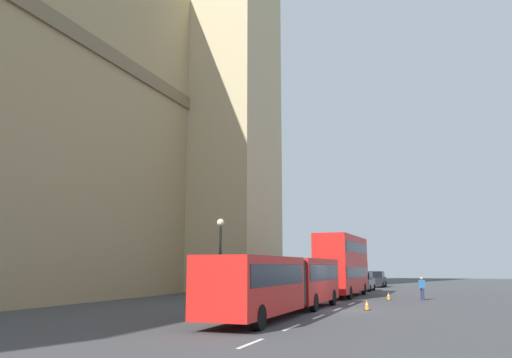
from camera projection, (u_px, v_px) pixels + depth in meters
name	position (u px, v px, depth m)	size (l,w,h in m)	color
ground_plane	(335.00, 310.00, 28.26)	(160.00, 160.00, 0.00)	#424244
lane_centre_marking	(306.00, 322.00, 22.57)	(25.20, 0.16, 0.01)	silver
articulated_bus	(283.00, 280.00, 26.23)	(16.50, 2.54, 2.90)	red
double_decker_bus	(343.00, 263.00, 41.44)	(10.98, 2.54, 4.90)	red
sedan_lead	(363.00, 282.00, 50.53)	(4.40, 1.86, 1.85)	gray
sedan_trailing	(377.00, 279.00, 59.19)	(4.40, 1.86, 1.85)	black
traffic_cone_west	(367.00, 305.00, 28.51)	(0.36, 0.36, 0.58)	black
traffic_cone_middle	(389.00, 296.00, 36.98)	(0.36, 0.36, 0.58)	black
street_lamp	(220.00, 256.00, 29.75)	(0.44, 0.44, 5.27)	black
pedestrian_near_cones	(422.00, 287.00, 36.81)	(0.42, 0.47, 1.69)	#262D4C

